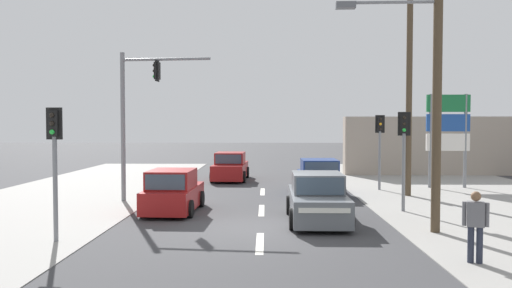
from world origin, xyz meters
The scene contains 18 objects.
ground_plane centered at (0.00, 0.00, 0.00)m, with size 140.00×140.00×0.00m, color #3A3A3D.
lane_dash_near centered at (0.00, -2.00, 0.00)m, with size 0.20×2.40×0.01m, color silver.
lane_dash_mid centered at (0.00, 3.00, 0.00)m, with size 0.20×2.40×0.01m, color silver.
lane_dash_far centered at (0.00, 8.00, 0.00)m, with size 0.20×2.40×0.01m, color silver.
kerb_left_verge centered at (-8.50, 4.00, 0.01)m, with size 8.00×40.00×0.02m, color gray.
utility_pole_foreground_right centered at (4.88, -0.64, 4.93)m, with size 3.78×0.36×9.14m.
utility_pole_midground_right centered at (6.34, 6.76, 5.48)m, with size 1.80×0.26×10.48m.
traffic_signal_mast centered at (-5.07, 4.96, 3.83)m, with size 3.68×0.51×6.00m.
pedestal_signal_right_kerb centered at (5.06, 2.81, 2.42)m, with size 0.44×0.31×3.56m.
pedestal_signal_left_kerb centered at (-5.40, -1.99, 2.42)m, with size 0.44×0.30×3.56m.
pedestal_signal_far_median centered at (5.54, 8.68, 2.42)m, with size 0.44×0.29×3.56m.
shopping_plaza_sign centered at (9.05, 9.57, 2.98)m, with size 2.10×0.16×4.60m.
shopfront_wall_far centered at (11.00, 16.00, 1.80)m, with size 12.00×1.00×3.60m, color #A39384.
hatchback_receding_far centered at (-3.14, 2.56, 0.70)m, with size 1.88×3.69×1.53m.
sedan_crossing_left centered at (1.80, 0.97, 0.70)m, with size 1.92×4.25×1.56m.
sedan_oncoming_near centered at (2.54, 7.25, 0.70)m, with size 1.89×4.24×1.56m.
sedan_oncoming_mid centered at (-1.84, 12.82, 0.70)m, with size 2.00×4.29×1.56m.
pedestrian_at_kerb centered at (4.82, -3.86, 0.93)m, with size 0.54×0.32×1.63m.
Camera 1 is at (0.16, -14.96, 3.11)m, focal length 35.00 mm.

